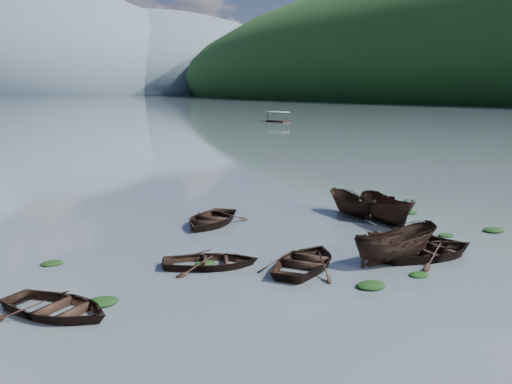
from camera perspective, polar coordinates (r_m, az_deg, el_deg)
ground_plane at (r=22.92m, az=15.78°, el=-9.53°), size 2400.00×2400.00×0.00m
haze_mtn_c at (r=927.88m, az=-21.43°, el=9.05°), size 520.00×520.00×260.00m
haze_mtn_d at (r=974.41m, az=-10.81°, el=9.59°), size 520.00×520.00×220.00m
rowboat_0 at (r=21.12m, az=-19.30°, el=-11.46°), size 4.94×5.32×0.90m
rowboat_1 at (r=24.95m, az=5.02°, el=-7.54°), size 5.77×5.42×0.97m
rowboat_2 at (r=26.54m, az=13.73°, el=-6.71°), size 4.65×1.76×1.80m
rowboat_3 at (r=29.19m, az=15.27°, el=-5.23°), size 5.08×5.76×0.99m
rowboat_4 at (r=27.55m, az=16.94°, el=-6.24°), size 5.35×4.14×1.02m
rowboat_5 at (r=33.94m, az=12.93°, el=-2.98°), size 2.90×5.20×1.90m
rowboat_6 at (r=25.06m, az=-4.54°, el=-7.46°), size 5.07×4.50×0.87m
rowboat_7 at (r=32.71m, az=-4.59°, el=-3.24°), size 6.02×5.88×1.02m
rowboat_8 at (r=35.45m, az=9.51°, el=-2.30°), size 2.06×4.38×1.63m
weed_clump_0 at (r=21.60m, az=-15.16°, el=-10.74°), size 1.20×0.98×0.26m
weed_clump_1 at (r=24.76m, az=15.97°, el=-8.05°), size 0.89×0.71×0.20m
weed_clump_2 at (r=22.95m, az=11.42°, el=-9.31°), size 1.22×0.98×0.27m
weed_clump_3 at (r=31.65m, az=18.45°, el=-4.20°), size 0.87×0.74×0.19m
weed_clump_4 at (r=33.59m, az=22.67°, el=-3.66°), size 1.26×1.00×0.26m
weed_clump_5 at (r=26.86m, az=-19.70°, el=-6.82°), size 0.99×0.80×0.21m
weed_clump_6 at (r=25.42m, az=-5.12°, el=-7.21°), size 0.92×0.77×0.19m
weed_clump_7 at (r=36.74m, az=15.10°, el=-2.07°), size 1.07×0.86×0.23m
pontoon_right at (r=136.19m, az=2.23°, el=7.01°), size 3.49×6.39×2.32m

